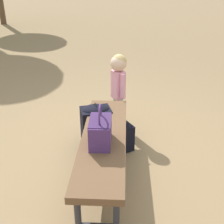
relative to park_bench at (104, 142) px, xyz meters
name	(u,v)px	position (x,y,z in m)	size (l,w,h in m)	color
ground_plane	(103,152)	(0.42, 0.02, -0.39)	(40.00, 40.00, 0.00)	#8C704C
park_bench	(104,142)	(0.00, 0.00, 0.00)	(1.61, 0.46, 0.45)	brown
handbag	(101,130)	(-0.11, 0.02, 0.18)	(0.32, 0.19, 0.37)	#4C2D66
child_standing	(118,80)	(1.00, -0.14, 0.24)	(0.23, 0.19, 0.94)	#B2D8B2
backpack_large	(96,125)	(0.54, 0.11, -0.13)	(0.33, 0.37, 0.54)	black
backpack_small	(124,135)	(0.49, -0.20, -0.22)	(0.25, 0.24, 0.35)	black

